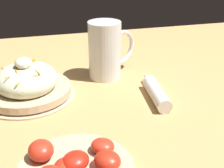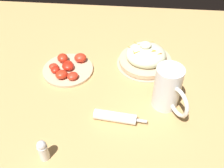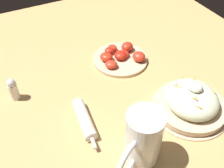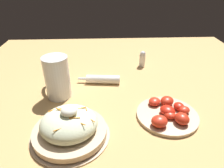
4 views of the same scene
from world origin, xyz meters
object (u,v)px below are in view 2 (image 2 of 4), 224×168
object	(u,v)px
salad_plate	(146,57)
napkin_roll	(116,117)
salt_shaker	(43,150)
beer_mug	(168,90)
tomato_plate	(68,68)

from	to	relation	value
salad_plate	napkin_roll	size ratio (longest dim) A/B	1.31
salad_plate	salt_shaker	bearing A→B (deg)	57.74
beer_mug	salad_plate	bearing A→B (deg)	-72.26
salad_plate	napkin_roll	world-z (taller)	salad_plate
napkin_roll	tomato_plate	world-z (taller)	tomato_plate
beer_mug	napkin_roll	distance (m)	0.20
salt_shaker	beer_mug	bearing A→B (deg)	-146.00
salad_plate	tomato_plate	world-z (taller)	salad_plate
salad_plate	tomato_plate	distance (m)	0.33
salad_plate	salt_shaker	world-z (taller)	salad_plate
beer_mug	tomato_plate	world-z (taller)	beer_mug
beer_mug	salt_shaker	xyz separation A→B (m)	(0.37, 0.25, -0.03)
beer_mug	tomato_plate	size ratio (longest dim) A/B	0.79
salad_plate	salt_shaker	size ratio (longest dim) A/B	2.97
salad_plate	beer_mug	size ratio (longest dim) A/B	1.45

